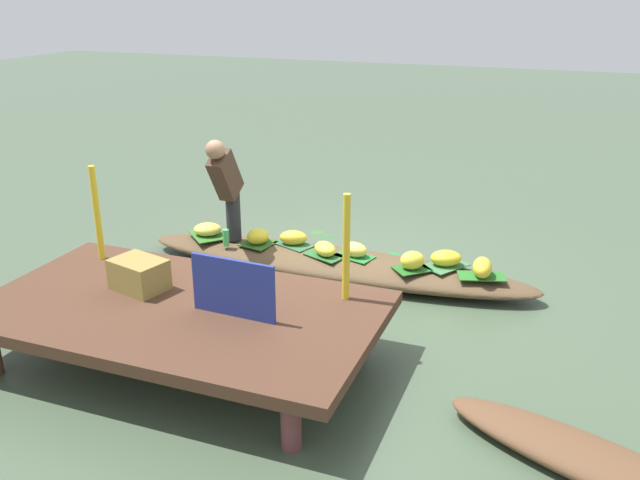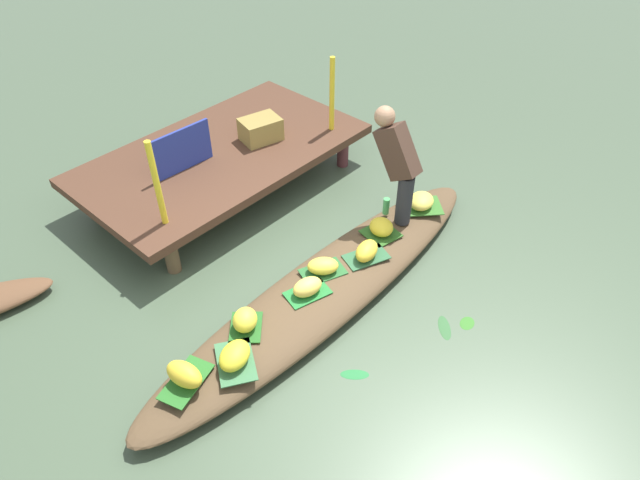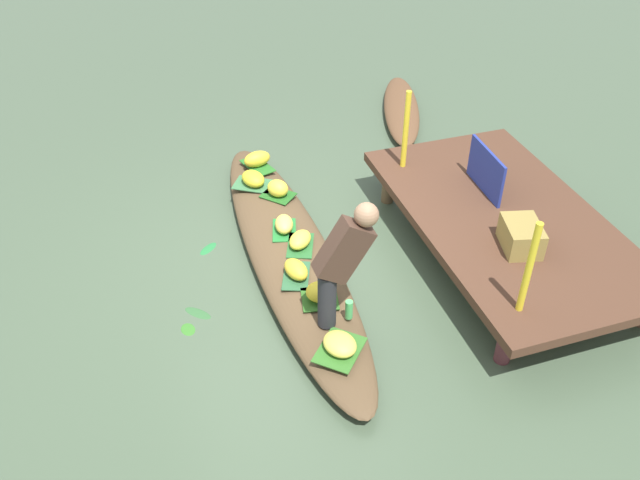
# 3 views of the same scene
# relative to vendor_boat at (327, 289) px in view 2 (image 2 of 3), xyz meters

# --- Properties ---
(canal_water) EXTENTS (40.00, 40.00, 0.00)m
(canal_water) POSITION_rel_vendor_boat_xyz_m (0.00, 0.00, -0.12)
(canal_water) COLOR #44563F
(canal_water) RESTS_ON ground
(dock_platform) EXTENTS (3.20, 1.80, 0.49)m
(dock_platform) POSITION_rel_vendor_boat_xyz_m (0.55, 2.09, 0.31)
(dock_platform) COLOR #4C3021
(dock_platform) RESTS_ON ground
(vendor_boat) EXTENTS (4.31, 0.82, 0.24)m
(vendor_boat) POSITION_rel_vendor_boat_xyz_m (0.00, 0.00, 0.00)
(vendor_boat) COLOR brown
(vendor_boat) RESTS_ON ground
(leaf_mat_0) EXTENTS (0.48, 0.38, 0.01)m
(leaf_mat_0) POSITION_rel_vendor_boat_xyz_m (0.48, -0.08, 0.12)
(leaf_mat_0) COLOR #2D5E39
(leaf_mat_0) RESTS_ON vendor_boat
(banana_bunch_0) EXTENTS (0.34, 0.25, 0.16)m
(banana_bunch_0) POSITION_rel_vendor_boat_xyz_m (0.48, -0.08, 0.20)
(banana_bunch_0) COLOR yellow
(banana_bunch_0) RESTS_ON vendor_boat
(leaf_mat_1) EXTENTS (0.55, 0.54, 0.01)m
(leaf_mat_1) POSITION_rel_vendor_boat_xyz_m (1.49, 0.00, 0.12)
(leaf_mat_1) COLOR #336B26
(leaf_mat_1) RESTS_ON vendor_boat
(banana_bunch_1) EXTENTS (0.38, 0.34, 0.14)m
(banana_bunch_1) POSITION_rel_vendor_boat_xyz_m (1.49, 0.00, 0.19)
(banana_bunch_1) COLOR #E7D04F
(banana_bunch_1) RESTS_ON vendor_boat
(leaf_mat_2) EXTENTS (0.43, 0.42, 0.01)m
(leaf_mat_2) POSITION_rel_vendor_boat_xyz_m (-0.88, 0.12, 0.12)
(leaf_mat_2) COLOR #235D20
(leaf_mat_2) RESTS_ON vendor_boat
(banana_bunch_2) EXTENTS (0.31, 0.31, 0.18)m
(banana_bunch_2) POSITION_rel_vendor_boat_xyz_m (-0.88, 0.12, 0.22)
(banana_bunch_2) COLOR yellow
(banana_bunch_2) RESTS_ON vendor_boat
(leaf_mat_3) EXTENTS (0.38, 0.38, 0.01)m
(leaf_mat_3) POSITION_rel_vendor_boat_xyz_m (0.85, 0.04, 0.12)
(leaf_mat_3) COLOR #29591E
(leaf_mat_3) RESTS_ON vendor_boat
(banana_bunch_3) EXTENTS (0.29, 0.31, 0.17)m
(banana_bunch_3) POSITION_rel_vendor_boat_xyz_m (0.85, 0.04, 0.21)
(banana_bunch_3) COLOR yellow
(banana_bunch_3) RESTS_ON vendor_boat
(leaf_mat_4) EXTENTS (0.48, 0.52, 0.01)m
(leaf_mat_4) POSITION_rel_vendor_boat_xyz_m (-1.18, -0.08, 0.12)
(leaf_mat_4) COLOR #3A6F43
(leaf_mat_4) RESTS_ON vendor_boat
(banana_bunch_4) EXTENTS (0.37, 0.32, 0.16)m
(banana_bunch_4) POSITION_rel_vendor_boat_xyz_m (-1.18, -0.08, 0.20)
(banana_bunch_4) COLOR yellow
(banana_bunch_4) RESTS_ON vendor_boat
(leaf_mat_5) EXTENTS (0.44, 0.33, 0.01)m
(leaf_mat_5) POSITION_rel_vendor_boat_xyz_m (-0.25, 0.01, 0.12)
(leaf_mat_5) COLOR #227530
(leaf_mat_5) RESTS_ON vendor_boat
(banana_bunch_5) EXTENTS (0.31, 0.24, 0.15)m
(banana_bunch_5) POSITION_rel_vendor_boat_xyz_m (-0.25, 0.01, 0.20)
(banana_bunch_5) COLOR #F9D756
(banana_bunch_5) RESTS_ON vendor_boat
(leaf_mat_6) EXTENTS (0.47, 0.38, 0.01)m
(leaf_mat_6) POSITION_rel_vendor_boat_xyz_m (0.05, 0.10, 0.12)
(leaf_mat_6) COLOR #27612D
(leaf_mat_6) RESTS_ON vendor_boat
(banana_bunch_6) EXTENTS (0.35, 0.34, 0.15)m
(banana_bunch_6) POSITION_rel_vendor_boat_xyz_m (0.05, 0.10, 0.20)
(banana_bunch_6) COLOR yellow
(banana_bunch_6) RESTS_ON vendor_boat
(leaf_mat_7) EXTENTS (0.50, 0.36, 0.01)m
(leaf_mat_7) POSITION_rel_vendor_boat_xyz_m (-1.56, 0.06, 0.12)
(leaf_mat_7) COLOR #276824
(leaf_mat_7) RESTS_ON vendor_boat
(banana_bunch_7) EXTENTS (0.24, 0.35, 0.18)m
(banana_bunch_7) POSITION_rel_vendor_boat_xyz_m (-1.56, 0.06, 0.22)
(banana_bunch_7) COLOR yellow
(banana_bunch_7) RESTS_ON vendor_boat
(vendor_person) EXTENTS (0.20, 0.54, 1.18)m
(vendor_person) POSITION_rel_vendor_boat_xyz_m (1.16, 0.13, 0.80)
(vendor_person) COLOR #28282D
(vendor_person) RESTS_ON vendor_boat
(water_bottle) EXTENTS (0.07, 0.07, 0.18)m
(water_bottle) POSITION_rel_vendor_boat_xyz_m (1.15, 0.21, 0.21)
(water_bottle) COLOR #4DB55E
(water_bottle) RESTS_ON vendor_boat
(market_banner) EXTENTS (0.71, 0.06, 0.47)m
(market_banner) POSITION_rel_vendor_boat_xyz_m (0.05, 2.09, 0.61)
(market_banner) COLOR navy
(market_banner) RESTS_ON dock_platform
(railing_post_west) EXTENTS (0.06, 0.06, 0.89)m
(railing_post_west) POSITION_rel_vendor_boat_xyz_m (-0.65, 1.49, 0.82)
(railing_post_west) COLOR yellow
(railing_post_west) RESTS_ON dock_platform
(railing_post_east) EXTENTS (0.06, 0.06, 0.89)m
(railing_post_east) POSITION_rel_vendor_boat_xyz_m (1.75, 1.49, 0.82)
(railing_post_east) COLOR yellow
(railing_post_east) RESTS_ON dock_platform
(produce_crate) EXTENTS (0.51, 0.42, 0.26)m
(produce_crate) POSITION_rel_vendor_boat_xyz_m (1.02, 1.94, 0.51)
(produce_crate) COLOR olive
(produce_crate) RESTS_ON dock_platform
(drifting_plant_0) EXTENTS (0.23, 0.25, 0.01)m
(drifting_plant_0) POSITION_rel_vendor_boat_xyz_m (-0.49, -0.75, -0.12)
(drifting_plant_0) COLOR #257438
(drifting_plant_0) RESTS_ON ground
(drifting_plant_1) EXTENTS (0.28, 0.27, 0.01)m
(drifting_plant_1) POSITION_rel_vendor_boat_xyz_m (0.43, -1.03, -0.12)
(drifting_plant_1) COLOR #315F32
(drifting_plant_1) RESTS_ON ground
(drifting_plant_2) EXTENTS (0.19, 0.15, 0.01)m
(drifting_plant_2) POSITION_rel_vendor_boat_xyz_m (0.62, -1.15, -0.12)
(drifting_plant_2) COLOR #337125
(drifting_plant_2) RESTS_ON ground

